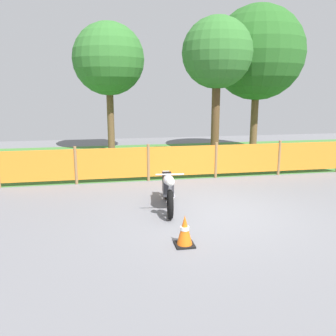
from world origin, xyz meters
name	(u,v)px	position (x,y,z in m)	size (l,w,h in m)	color
ground	(214,213)	(0.00, 0.00, -0.01)	(24.00, 24.00, 0.02)	slate
grass_verge	(163,158)	(0.00, 6.27, 0.01)	(24.00, 6.65, 0.01)	#427A33
barrier_fence	(183,161)	(0.00, 2.94, 0.54)	(10.02, 0.08, 1.05)	olive
tree_leftmost	(109,59)	(-1.87, 8.04, 3.69)	(2.84, 2.84, 5.13)	brown
tree_near_left	(217,54)	(1.58, 4.91, 3.68)	(2.33, 2.33, 4.89)	brown
tree_near_right	(258,53)	(3.70, 6.49, 3.88)	(3.53, 3.53, 5.65)	brown
motorcycle_lead	(168,189)	(-0.89, 0.49, 0.44)	(0.58, 1.92, 0.91)	black
traffic_cone	(185,231)	(-0.97, -1.44, 0.26)	(0.32, 0.32, 0.53)	black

